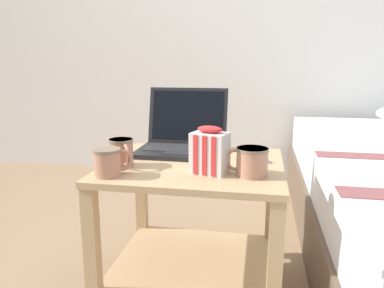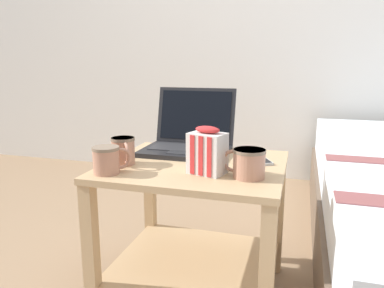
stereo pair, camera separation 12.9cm
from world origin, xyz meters
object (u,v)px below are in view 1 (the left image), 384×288
mug_mid_center (108,161)px  mug_front_left (251,160)px  snack_bag (210,151)px  laptop (183,139)px  mug_front_right (122,151)px  cell_phone (253,157)px

mug_mid_center → mug_front_left: bearing=10.6°
mug_mid_center → snack_bag: bearing=16.4°
laptop → mug_mid_center: 0.41m
laptop → mug_front_right: size_ratio=3.04×
mug_front_left → cell_phone: 0.22m
mug_front_left → snack_bag: (-0.13, 0.01, 0.02)m
laptop → mug_mid_center: bearing=-113.5°
laptop → snack_bag: bearing=-62.3°
mug_front_right → mug_mid_center: bearing=-90.6°
laptop → mug_front_right: laptop is taller
laptop → mug_front_left: (0.28, -0.29, 0.00)m
snack_bag → cell_phone: 0.26m
mug_front_left → cell_phone: (0.00, 0.22, -0.05)m
mug_front_right → mug_mid_center: (-0.00, -0.11, -0.00)m
mug_mid_center → cell_phone: size_ratio=0.67×
mug_mid_center → cell_phone: mug_mid_center is taller
mug_front_right → cell_phone: (0.45, 0.19, -0.05)m
mug_front_right → cell_phone: size_ratio=0.65×
mug_front_left → mug_mid_center: 0.46m
mug_mid_center → snack_bag: snack_bag is taller
mug_front_left → mug_mid_center: size_ratio=1.24×
laptop → mug_front_left: size_ratio=2.38×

